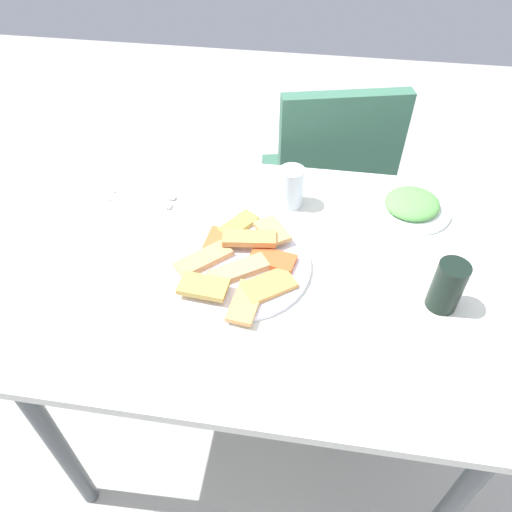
{
  "coord_description": "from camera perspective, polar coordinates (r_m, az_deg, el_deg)",
  "views": [
    {
      "loc": [
        0.09,
        -0.79,
        1.56
      ],
      "look_at": [
        -0.03,
        -0.01,
        0.76
      ],
      "focal_mm": 34.07,
      "sensor_mm": 36.0,
      "label": 1
    }
  ],
  "objects": [
    {
      "name": "drinking_glass",
      "position": [
        1.29,
        4.16,
        8.07
      ],
      "size": [
        0.07,
        0.07,
        0.11
      ],
      "primitive_type": "cylinder",
      "color": "silver",
      "rests_on": "dining_table"
    },
    {
      "name": "soda_can",
      "position": [
        1.1,
        21.56,
        -3.31
      ],
      "size": [
        0.07,
        0.07,
        0.12
      ],
      "primitive_type": "cylinder",
      "rotation": [
        0.0,
        0.0,
        1.49
      ],
      "color": "black",
      "rests_on": "dining_table"
    },
    {
      "name": "pide_platter",
      "position": [
        1.14,
        -1.96,
        -0.78
      ],
      "size": [
        0.34,
        0.36,
        0.05
      ],
      "color": "white",
      "rests_on": "dining_table"
    },
    {
      "name": "fork",
      "position": [
        1.36,
        -13.46,
        6.21
      ],
      "size": [
        0.18,
        0.03,
        0.0
      ],
      "primitive_type": "cube",
      "rotation": [
        0.0,
        0.0,
        -0.06
      ],
      "color": "silver",
      "rests_on": "paper_napkin"
    },
    {
      "name": "salad_plate_greens",
      "position": [
        1.35,
        17.82,
        5.73
      ],
      "size": [
        0.21,
        0.21,
        0.05
      ],
      "color": "white",
      "rests_on": "dining_table"
    },
    {
      "name": "ground_plane",
      "position": [
        1.75,
        0.92,
        -17.78
      ],
      "size": [
        6.0,
        6.0,
        0.0
      ],
      "primitive_type": "plane",
      "color": "#ACA9A1"
    },
    {
      "name": "dining_table",
      "position": [
        1.22,
        1.27,
        -3.76
      ],
      "size": [
        1.08,
        0.82,
        0.73
      ],
      "color": "silver",
      "rests_on": "ground_plane"
    },
    {
      "name": "spoon",
      "position": [
        1.38,
        -12.99,
        7.15
      ],
      "size": [
        0.18,
        0.03,
        0.0
      ],
      "primitive_type": "cube",
      "rotation": [
        0.0,
        0.0,
        -0.06
      ],
      "color": "silver",
      "rests_on": "paper_napkin"
    },
    {
      "name": "dining_chair",
      "position": [
        1.83,
        8.39,
        8.79
      ],
      "size": [
        0.51,
        0.51,
        0.89
      ],
      "color": "#3B6D55",
      "rests_on": "ground_plane"
    },
    {
      "name": "paper_napkin",
      "position": [
        1.37,
        -13.2,
        6.55
      ],
      "size": [
        0.16,
        0.16,
        0.0
      ],
      "primitive_type": "cube",
      "rotation": [
        0.0,
        0.0,
        0.06
      ],
      "color": "white",
      "rests_on": "dining_table"
    }
  ]
}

